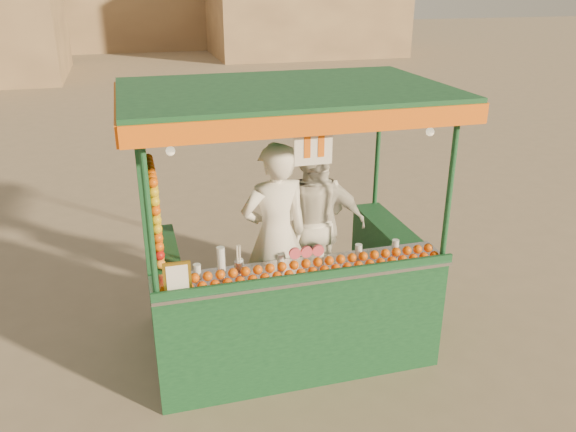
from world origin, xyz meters
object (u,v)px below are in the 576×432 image
object	(u,v)px
vendor_middle	(309,218)
vendor_right	(318,225)
juice_cart	(281,274)
vendor_left	(275,236)

from	to	relation	value
vendor_middle	vendor_right	world-z (taller)	vendor_middle
vendor_right	vendor_middle	bearing A→B (deg)	-45.17
juice_cart	vendor_left	bearing A→B (deg)	115.12
juice_cart	vendor_middle	xyz separation A→B (m)	(0.45, 0.50, 0.36)
juice_cart	vendor_left	world-z (taller)	juice_cart
vendor_left	vendor_middle	size ratio (longest dim) A/B	1.03
juice_cart	vendor_right	size ratio (longest dim) A/B	1.72
juice_cart	vendor_left	xyz separation A→B (m)	(-0.04, 0.08, 0.39)
vendor_middle	vendor_right	size ratio (longest dim) A/B	1.06
vendor_left	vendor_right	xyz separation A→B (m)	(0.55, 0.32, -0.09)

